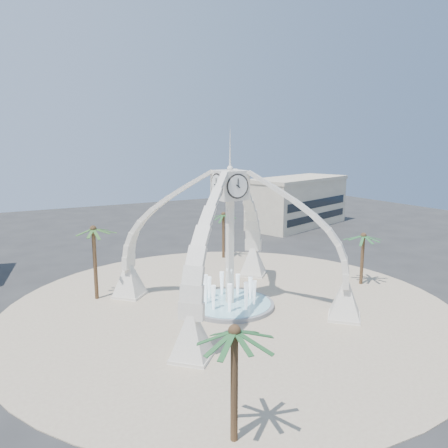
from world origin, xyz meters
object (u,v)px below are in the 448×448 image
palm_west (93,230)px  fountain (230,304)px  palm_north (223,215)px  palm_east (364,236)px  clock_tower (230,237)px  palm_south (234,333)px

palm_west → fountain: bearing=-38.3°
palm_north → palm_east: bearing=-65.4°
clock_tower → palm_east: clock_tower is taller
clock_tower → palm_north: size_ratio=2.81×
palm_east → palm_west: palm_west is taller
palm_west → palm_north: 19.18m
clock_tower → fountain: 6.20m
clock_tower → palm_north: 16.96m
palm_east → palm_west: bearing=160.2°
palm_east → fountain: bearing=175.6°
fountain → palm_east: bearing=-4.4°
clock_tower → fountain: clock_tower is taller
clock_tower → palm_south: 18.01m
fountain → clock_tower: bearing=-90.0°
palm_north → fountain: bearing=-117.2°
clock_tower → fountain: size_ratio=2.24×
fountain → palm_west: size_ratio=1.06×
palm_south → fountain: bearing=60.7°
palm_south → palm_west: bearing=92.9°
fountain → palm_east: palm_east is taller
palm_north → palm_south: (-16.54, -30.77, 0.15)m
fountain → palm_north: bearing=62.8°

